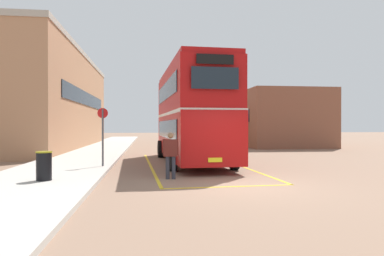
{
  "coord_description": "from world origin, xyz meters",
  "views": [
    {
      "loc": [
        -2.93,
        -10.39,
        1.87
      ],
      "look_at": [
        -0.31,
        10.26,
        1.73
      ],
      "focal_mm": 32.71,
      "sensor_mm": 36.0,
      "label": 1
    }
  ],
  "objects_px": {
    "double_decker_bus": "(191,113)",
    "single_deck_bus": "(210,128)",
    "pedestrian_boarding": "(171,152)",
    "bus_stop_sign": "(103,131)",
    "litter_bin": "(44,166)"
  },
  "relations": [
    {
      "from": "double_decker_bus",
      "to": "litter_bin",
      "type": "distance_m",
      "value": 8.3
    },
    {
      "from": "double_decker_bus",
      "to": "pedestrian_boarding",
      "type": "distance_m",
      "value": 5.67
    },
    {
      "from": "litter_bin",
      "to": "double_decker_bus",
      "type": "bearing_deg",
      "value": 47.7
    },
    {
      "from": "double_decker_bus",
      "to": "litter_bin",
      "type": "height_order",
      "value": "double_decker_bus"
    },
    {
      "from": "single_deck_bus",
      "to": "pedestrian_boarding",
      "type": "bearing_deg",
      "value": -103.59
    },
    {
      "from": "double_decker_bus",
      "to": "single_deck_bus",
      "type": "height_order",
      "value": "double_decker_bus"
    },
    {
      "from": "pedestrian_boarding",
      "to": "litter_bin",
      "type": "relative_size",
      "value": 1.78
    },
    {
      "from": "single_deck_bus",
      "to": "litter_bin",
      "type": "distance_m",
      "value": 24.98
    },
    {
      "from": "single_deck_bus",
      "to": "double_decker_bus",
      "type": "bearing_deg",
      "value": -103.23
    },
    {
      "from": "single_deck_bus",
      "to": "bus_stop_sign",
      "type": "distance_m",
      "value": 20.96
    },
    {
      "from": "pedestrian_boarding",
      "to": "bus_stop_sign",
      "type": "bearing_deg",
      "value": 131.53
    },
    {
      "from": "double_decker_bus",
      "to": "single_deck_bus",
      "type": "relative_size",
      "value": 1.18
    },
    {
      "from": "pedestrian_boarding",
      "to": "single_deck_bus",
      "type": "bearing_deg",
      "value": 76.41
    },
    {
      "from": "pedestrian_boarding",
      "to": "litter_bin",
      "type": "bearing_deg",
      "value": -170.06
    },
    {
      "from": "double_decker_bus",
      "to": "single_deck_bus",
      "type": "bearing_deg",
      "value": 76.77
    }
  ]
}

